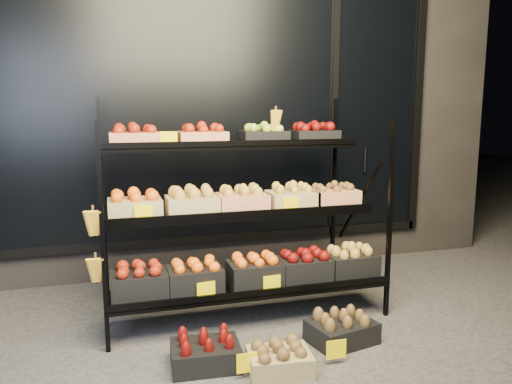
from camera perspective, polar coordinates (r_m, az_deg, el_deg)
name	(u,v)px	position (r m, az deg, el deg)	size (l,w,h in m)	color
ground	(266,343)	(3.53, 1.14, -16.87)	(24.00, 24.00, 0.00)	#514F4C
building	(196,93)	(5.69, -6.90, 11.19)	(6.00, 2.08, 3.50)	#2D2826
display_rack	(241,212)	(3.82, -1.69, -2.32)	(2.18, 1.02, 1.68)	black
tag_floor_a	(247,369)	(3.10, -1.00, -19.57)	(0.13, 0.01, 0.12)	#F8DB00
tag_floor_b	(336,356)	(3.28, 9.13, -17.97)	(0.13, 0.01, 0.12)	#F8DB00
floor_crate_midleft	(205,351)	(3.23, -5.80, -17.67)	(0.44, 0.34, 0.21)	black
floor_crate_midright	(279,358)	(3.16, 2.70, -18.43)	(0.40, 0.32, 0.19)	tan
floor_crate_right	(342,328)	(3.55, 9.77, -15.09)	(0.48, 0.40, 0.21)	black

